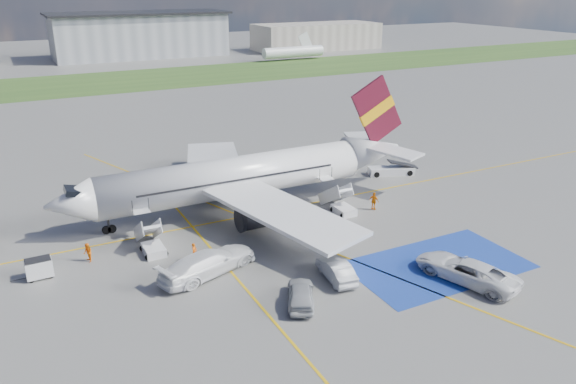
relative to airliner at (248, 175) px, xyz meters
name	(u,v)px	position (x,y,z in m)	size (l,w,h in m)	color
ground	(303,271)	(-1.51, -14.00, -3.39)	(400.00, 400.00, 0.00)	#60605E
grass_strip	(94,83)	(-1.51, 81.00, -3.39)	(400.00, 30.00, 0.01)	#2D4C1E
taxiway_line_main	(243,217)	(-1.51, -2.00, -3.39)	(120.00, 0.20, 0.01)	gold
taxiway_line_cross	(310,364)	(-6.51, -24.00, -3.39)	(0.20, 60.00, 0.01)	gold
taxiway_line_diag	(243,217)	(-1.51, -2.00, -3.39)	(0.20, 60.00, 0.01)	gold
staging_box	(438,265)	(8.49, -18.00, -3.39)	(14.00, 8.00, 0.01)	#193797
terminal_centre	(140,35)	(18.49, 121.00, 2.61)	(48.00, 18.00, 12.00)	gray
terminal_east	(317,36)	(73.49, 114.00, 0.61)	(40.00, 16.00, 8.00)	gray
airliner	(248,175)	(0.00, 0.00, 0.00)	(36.81, 32.95, 11.92)	silver
airstairs_fwd	(152,245)	(-11.01, -5.30, -2.77)	(1.90, 5.20, 3.60)	silver
airstairs_aft	(341,206)	(7.49, -5.30, -2.77)	(1.90, 5.20, 3.60)	silver
gpu_cart	(39,269)	(-19.69, -5.74, -2.68)	(1.94, 1.28, 1.58)	silver
belt_loader	(392,171)	(18.74, 1.60, -2.97)	(5.83, 3.52, 1.69)	silver
car_silver_a	(301,294)	(-3.87, -17.98, -2.62)	(1.83, 4.54, 1.55)	#A6A8AD
car_silver_b	(336,270)	(0.15, -16.18, -2.64)	(1.58, 4.54, 1.50)	#A8ABAF
van_white_a	(467,267)	(8.69, -20.79, -2.27)	(2.76, 5.99, 2.25)	white
van_white_b	(208,259)	(-8.08, -10.95, -2.16)	(2.56, 6.31, 2.47)	white
crew_fwd	(194,252)	(-8.40, -8.45, -2.63)	(0.56, 0.37, 1.53)	#E25C0B
crew_nose	(88,253)	(-16.01, -4.73, -2.60)	(0.77, 0.60, 1.59)	orange
crew_aft	(374,201)	(10.65, -6.25, -2.49)	(1.06, 0.44, 1.81)	orange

